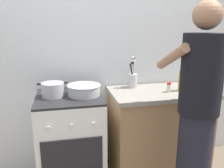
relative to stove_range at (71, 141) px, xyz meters
name	(u,v)px	position (x,y,z in m)	size (l,w,h in m)	color
back_wall	(118,52)	(0.55, 0.35, 0.80)	(3.20, 0.10, 2.50)	silver
countertop	(158,131)	(0.90, 0.00, 0.00)	(1.00, 0.60, 0.90)	#99724C
stove_range	(71,141)	(0.00, 0.00, 0.00)	(0.60, 0.62, 0.90)	white
pot	(53,90)	(-0.14, 0.02, 0.51)	(0.27, 0.20, 0.13)	#B2B2B7
mixing_bowl	(84,89)	(0.14, 0.00, 0.51)	(0.31, 0.31, 0.10)	#B7B7BC
utensil_crock	(132,78)	(0.66, 0.18, 0.55)	(0.10, 0.10, 0.33)	silver
spice_bottle	(169,87)	(0.96, -0.07, 0.50)	(0.04, 0.04, 0.10)	silver
oil_bottle	(181,80)	(1.10, -0.05, 0.56)	(0.06, 0.06, 0.25)	gold
person	(197,117)	(0.93, -0.61, 0.41)	(0.41, 0.50, 1.70)	black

